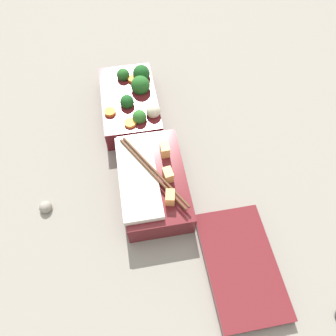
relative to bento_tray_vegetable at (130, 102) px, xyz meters
name	(u,v)px	position (x,y,z in m)	size (l,w,h in m)	color
ground_plane	(132,150)	(0.11, -0.01, -0.03)	(3.00, 3.00, 0.00)	gray
bento_tray_vegetable	(130,102)	(0.00, 0.00, 0.00)	(0.21, 0.12, 0.08)	maroon
bento_tray_rice	(151,182)	(0.22, 0.02, 0.00)	(0.21, 0.12, 0.08)	maroon
bento_lid	(239,265)	(0.40, 0.15, -0.02)	(0.21, 0.12, 0.02)	maroon
pebble_2	(44,208)	(0.23, -0.19, -0.03)	(0.02, 0.02, 0.02)	gray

